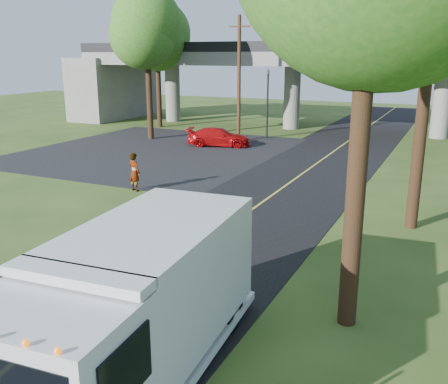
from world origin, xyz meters
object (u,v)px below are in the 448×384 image
Objects in this scene: tree_left_lot at (148,31)px; tree_left_far at (158,40)px; step_van at (136,303)px; red_sedan at (219,137)px; utility_pole at (239,79)px; traffic_signal at (268,97)px; pedestrian at (135,172)px.

tree_left_lot is 6.72m from tree_left_far.
step_van reaches higher than red_sedan.
tree_left_far is at bearing 157.57° from utility_pole.
traffic_signal is 0.53× the size of tree_left_far.
tree_left_far is 2.22× the size of red_sedan.
utility_pole is at bearing -25.46° from red_sedan.
tree_left_lot reaches higher than pedestrian.
tree_left_far is at bearing 116.57° from tree_left_lot.
step_van is at bearing 141.11° from pedestrian.
tree_left_far is 5.41× the size of pedestrian.
utility_pole is 7.43m from tree_left_lot.
red_sedan is (-0.39, -2.56, -3.95)m from utility_pole.
tree_left_lot reaches higher than tree_left_far.
utility_pole is at bearing -22.43° from tree_left_far.
step_van is (9.69, -26.90, -2.96)m from utility_pole.
tree_left_lot is at bearing 69.49° from red_sedan.
red_sedan is at bearing -66.74° from pedestrian.
utility_pole reaches higher than step_van.
tree_left_far reaches higher than pedestrian.
traffic_signal is 5.56m from red_sedan.
traffic_signal is at bearing 28.11° from tree_left_lot.
pedestrian is (10.59, -18.98, -6.54)m from tree_left_far.
utility_pole is at bearing -69.50° from pedestrian.
step_van reaches higher than pedestrian.
utility_pole is (-1.50, -2.00, 1.40)m from traffic_signal.
red_sedan is (-10.08, 24.35, -0.99)m from step_van.
utility_pole is at bearing -126.87° from traffic_signal.
tree_left_far is at bearing 117.27° from step_van.
tree_left_lot reaches higher than utility_pole.
utility_pole is 1.23× the size of step_van.
tree_left_far reaches higher than step_van.
pedestrian is at bearing 121.07° from step_van.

